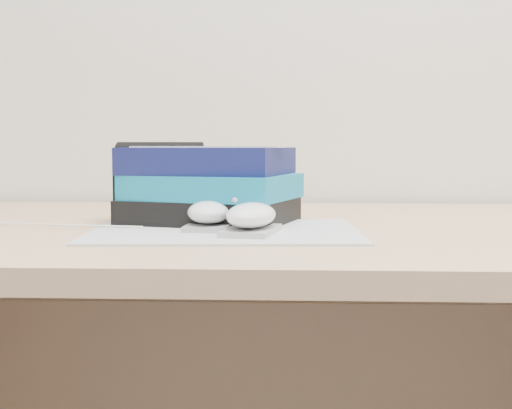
{
  "coord_description": "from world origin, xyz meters",
  "views": [
    {
      "loc": [
        0.0,
        0.5,
        0.85
      ],
      "look_at": [
        -0.04,
        1.46,
        0.77
      ],
      "focal_mm": 50.0,
      "sensor_mm": 36.0,
      "label": 1
    }
  ],
  "objects_px": {
    "mouse_rear": "(210,214)",
    "pouch": "(161,183)",
    "desk": "(288,362)",
    "book_stack": "(211,186)",
    "mouse_front": "(251,218)"
  },
  "relations": [
    {
      "from": "mouse_front",
      "to": "pouch",
      "type": "height_order",
      "value": "pouch"
    },
    {
      "from": "desk",
      "to": "mouse_front",
      "type": "height_order",
      "value": "mouse_front"
    },
    {
      "from": "book_stack",
      "to": "mouse_rear",
      "type": "bearing_deg",
      "value": -84.24
    },
    {
      "from": "mouse_rear",
      "to": "pouch",
      "type": "height_order",
      "value": "pouch"
    },
    {
      "from": "pouch",
      "to": "book_stack",
      "type": "bearing_deg",
      "value": -18.86
    },
    {
      "from": "book_stack",
      "to": "pouch",
      "type": "height_order",
      "value": "pouch"
    },
    {
      "from": "mouse_front",
      "to": "book_stack",
      "type": "distance_m",
      "value": 0.16
    },
    {
      "from": "mouse_front",
      "to": "book_stack",
      "type": "bearing_deg",
      "value": 116.08
    },
    {
      "from": "mouse_front",
      "to": "pouch",
      "type": "relative_size",
      "value": 0.9
    },
    {
      "from": "desk",
      "to": "mouse_rear",
      "type": "xyz_separation_m",
      "value": [
        -0.11,
        -0.15,
        0.26
      ]
    },
    {
      "from": "mouse_rear",
      "to": "book_stack",
      "type": "bearing_deg",
      "value": 95.76
    },
    {
      "from": "desk",
      "to": "pouch",
      "type": "relative_size",
      "value": 11.62
    },
    {
      "from": "mouse_rear",
      "to": "pouch",
      "type": "distance_m",
      "value": 0.15
    },
    {
      "from": "mouse_front",
      "to": "desk",
      "type": "bearing_deg",
      "value": 76.08
    },
    {
      "from": "book_stack",
      "to": "pouch",
      "type": "bearing_deg",
      "value": 161.14
    }
  ]
}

